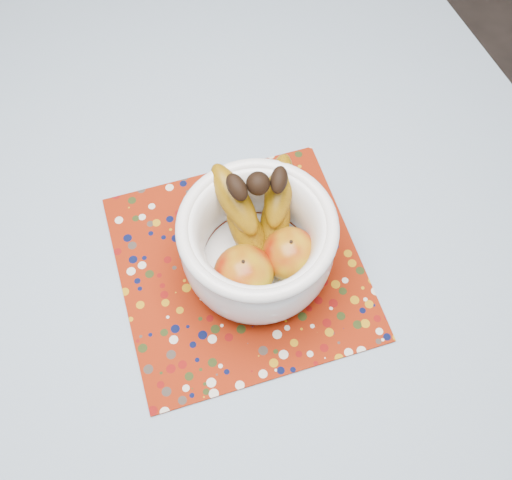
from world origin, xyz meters
The scene contains 4 objects.
table centered at (0.00, 0.00, 0.67)m, with size 1.20×1.20×0.75m.
tablecloth centered at (0.00, 0.00, 0.76)m, with size 1.32×1.32×0.01m, color #6185A2.
placemat centered at (0.06, -0.12, 0.76)m, with size 0.37×0.37×0.00m, color maroon.
fruit_bowl centered at (0.09, -0.12, 0.84)m, with size 0.24×0.24×0.18m.
Camera 1 is at (-0.07, -0.50, 1.61)m, focal length 42.00 mm.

